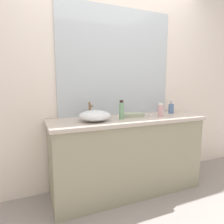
{
  "coord_description": "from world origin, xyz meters",
  "views": [
    {
      "loc": [
        -0.92,
        -1.53,
        1.24
      ],
      "look_at": [
        -0.11,
        0.38,
        0.94
      ],
      "focal_mm": 31.66,
      "sensor_mm": 36.0,
      "label": 1
    }
  ],
  "objects_px": {
    "soap_dispenser": "(171,108)",
    "perfume_bottle": "(161,110)",
    "lotion_bottle": "(121,110)",
    "folded_hand_towel": "(133,115)",
    "sink_basin": "(95,116)",
    "candle_jar": "(150,115)"
  },
  "relations": [
    {
      "from": "soap_dispenser",
      "to": "lotion_bottle",
      "type": "xyz_separation_m",
      "value": [
        -0.77,
        -0.13,
        0.02
      ]
    },
    {
      "from": "sink_basin",
      "to": "folded_hand_towel",
      "type": "distance_m",
      "value": 0.49
    },
    {
      "from": "lotion_bottle",
      "to": "soap_dispenser",
      "type": "bearing_deg",
      "value": 9.46
    },
    {
      "from": "lotion_bottle",
      "to": "candle_jar",
      "type": "bearing_deg",
      "value": 2.31
    },
    {
      "from": "soap_dispenser",
      "to": "lotion_bottle",
      "type": "distance_m",
      "value": 0.78
    },
    {
      "from": "sink_basin",
      "to": "perfume_bottle",
      "type": "relative_size",
      "value": 2.13
    },
    {
      "from": "perfume_bottle",
      "to": "folded_hand_towel",
      "type": "relative_size",
      "value": 0.66
    },
    {
      "from": "candle_jar",
      "to": "sink_basin",
      "type": "bearing_deg",
      "value": -178.19
    },
    {
      "from": "lotion_bottle",
      "to": "perfume_bottle",
      "type": "height_order",
      "value": "lotion_bottle"
    },
    {
      "from": "soap_dispenser",
      "to": "candle_jar",
      "type": "height_order",
      "value": "soap_dispenser"
    },
    {
      "from": "soap_dispenser",
      "to": "perfume_bottle",
      "type": "bearing_deg",
      "value": -151.73
    },
    {
      "from": "soap_dispenser",
      "to": "lotion_bottle",
      "type": "height_order",
      "value": "lotion_bottle"
    },
    {
      "from": "candle_jar",
      "to": "folded_hand_towel",
      "type": "height_order",
      "value": "folded_hand_towel"
    },
    {
      "from": "candle_jar",
      "to": "folded_hand_towel",
      "type": "bearing_deg",
      "value": 163.84
    },
    {
      "from": "lotion_bottle",
      "to": "candle_jar",
      "type": "distance_m",
      "value": 0.39
    },
    {
      "from": "lotion_bottle",
      "to": "folded_hand_towel",
      "type": "xyz_separation_m",
      "value": [
        0.18,
        0.07,
        -0.07
      ]
    },
    {
      "from": "candle_jar",
      "to": "folded_hand_towel",
      "type": "relative_size",
      "value": 0.21
    },
    {
      "from": "lotion_bottle",
      "to": "perfume_bottle",
      "type": "bearing_deg",
      "value": -2.26
    },
    {
      "from": "sink_basin",
      "to": "soap_dispenser",
      "type": "distance_m",
      "value": 1.08
    },
    {
      "from": "sink_basin",
      "to": "candle_jar",
      "type": "height_order",
      "value": "sink_basin"
    },
    {
      "from": "soap_dispenser",
      "to": "lotion_bottle",
      "type": "bearing_deg",
      "value": -170.54
    },
    {
      "from": "perfume_bottle",
      "to": "candle_jar",
      "type": "relative_size",
      "value": 3.19
    }
  ]
}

